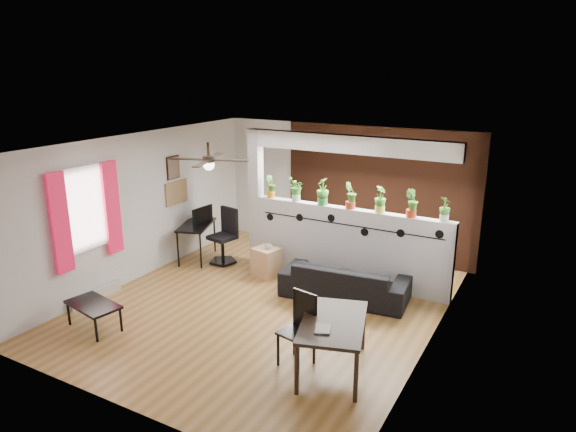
% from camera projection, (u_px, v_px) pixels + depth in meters
% --- Properties ---
extents(room_shell, '(6.30, 7.10, 2.90)m').
position_uv_depth(room_shell, '(265.00, 228.00, 7.92)').
color(room_shell, brown).
rests_on(room_shell, ground).
extents(partition_wall, '(3.60, 0.18, 1.35)m').
position_uv_depth(partition_wall, '(349.00, 246.00, 8.98)').
color(partition_wall, '#BCBCC1').
rests_on(partition_wall, ground).
extents(ceiling_header, '(3.60, 0.18, 0.30)m').
position_uv_depth(ceiling_header, '(353.00, 145.00, 8.48)').
color(ceiling_header, white).
rests_on(ceiling_header, room_shell).
extents(pier_column, '(0.22, 0.20, 2.60)m').
position_uv_depth(pier_column, '(256.00, 198.00, 9.69)').
color(pier_column, '#BCBCC1').
rests_on(pier_column, ground).
extents(brick_panel, '(3.90, 0.05, 2.60)m').
position_uv_depth(brick_panel, '(379.00, 193.00, 10.04)').
color(brick_panel, '#A64F30').
rests_on(brick_panel, ground).
extents(vine_decal, '(3.31, 0.01, 0.30)m').
position_uv_depth(vine_decal, '(348.00, 225.00, 8.79)').
color(vine_decal, black).
rests_on(vine_decal, partition_wall).
extents(window_assembly, '(0.09, 1.30, 1.55)m').
position_uv_depth(window_assembly, '(86.00, 211.00, 8.03)').
color(window_assembly, white).
rests_on(window_assembly, room_shell).
extents(baseboard_heater, '(0.08, 1.00, 0.18)m').
position_uv_depth(baseboard_heater, '(96.00, 295.00, 8.43)').
color(baseboard_heater, beige).
rests_on(baseboard_heater, ground).
extents(corkboard, '(0.03, 0.60, 0.45)m').
position_uv_depth(corkboard, '(177.00, 193.00, 9.89)').
color(corkboard, olive).
rests_on(corkboard, room_shell).
extents(framed_art, '(0.03, 0.34, 0.44)m').
position_uv_depth(framed_art, '(173.00, 168.00, 9.71)').
color(framed_art, '#8C7259').
rests_on(framed_art, room_shell).
extents(ceiling_fan, '(1.19, 1.19, 0.43)m').
position_uv_depth(ceiling_fan, '(209.00, 161.00, 7.75)').
color(ceiling_fan, black).
rests_on(ceiling_fan, room_shell).
extents(potted_plant_0, '(0.27, 0.26, 0.42)m').
position_uv_depth(potted_plant_0, '(271.00, 186.00, 9.46)').
color(potted_plant_0, orange).
rests_on(potted_plant_0, partition_wall).
extents(potted_plant_1, '(0.21, 0.25, 0.43)m').
position_uv_depth(potted_plant_1, '(296.00, 189.00, 9.22)').
color(potted_plant_1, silver).
rests_on(potted_plant_1, partition_wall).
extents(potted_plant_2, '(0.30, 0.32, 0.49)m').
position_uv_depth(potted_plant_2, '(323.00, 191.00, 8.97)').
color(potted_plant_2, '#338E46').
rests_on(potted_plant_2, partition_wall).
extents(potted_plant_3, '(0.31, 0.31, 0.46)m').
position_uv_depth(potted_plant_3, '(351.00, 195.00, 8.73)').
color(potted_plant_3, '#B63A1D').
rests_on(potted_plant_3, partition_wall).
extents(potted_plant_4, '(0.19, 0.24, 0.45)m').
position_uv_depth(potted_plant_4, '(380.00, 199.00, 8.48)').
color(potted_plant_4, '#E5EB53').
rests_on(potted_plant_4, partition_wall).
extents(potted_plant_5, '(0.24, 0.20, 0.46)m').
position_uv_depth(potted_plant_5, '(412.00, 202.00, 8.24)').
color(potted_plant_5, red).
rests_on(potted_plant_5, partition_wall).
extents(potted_plant_6, '(0.25, 0.24, 0.40)m').
position_uv_depth(potted_plant_6, '(445.00, 208.00, 8.00)').
color(potted_plant_6, silver).
rests_on(potted_plant_6, partition_wall).
extents(sofa, '(2.04, 0.97, 0.58)m').
position_uv_depth(sofa, '(345.00, 282.00, 8.43)').
color(sofa, black).
rests_on(sofa, ground).
extents(cube_shelf, '(0.50, 0.46, 0.53)m').
position_uv_depth(cube_shelf, '(266.00, 262.00, 9.34)').
color(cube_shelf, tan).
rests_on(cube_shelf, ground).
extents(cup, '(0.15, 0.15, 0.09)m').
position_uv_depth(cup, '(268.00, 246.00, 9.23)').
color(cup, gray).
rests_on(cup, cube_shelf).
extents(computer_desk, '(0.84, 1.13, 0.73)m').
position_uv_depth(computer_desk, '(196.00, 227.00, 10.05)').
color(computer_desk, black).
rests_on(computer_desk, ground).
extents(monitor, '(0.31, 0.07, 0.18)m').
position_uv_depth(monitor, '(201.00, 218.00, 10.13)').
color(monitor, black).
rests_on(monitor, computer_desk).
extents(office_chair, '(0.55, 0.55, 1.07)m').
position_uv_depth(office_chair, '(225.00, 240.00, 9.93)').
color(office_chair, black).
rests_on(office_chair, ground).
extents(dining_table, '(1.09, 1.42, 0.69)m').
position_uv_depth(dining_table, '(333.00, 326.00, 6.33)').
color(dining_table, black).
rests_on(dining_table, ground).
extents(book, '(0.25, 0.29, 0.02)m').
position_uv_depth(book, '(315.00, 328.00, 6.10)').
color(book, gray).
rests_on(book, dining_table).
extents(folding_chair, '(0.46, 0.46, 0.96)m').
position_uv_depth(folding_chair, '(301.00, 322.00, 6.52)').
color(folding_chair, black).
rests_on(folding_chair, ground).
extents(coffee_table, '(0.92, 0.62, 0.39)m').
position_uv_depth(coffee_table, '(93.00, 306.00, 7.44)').
color(coffee_table, black).
rests_on(coffee_table, ground).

